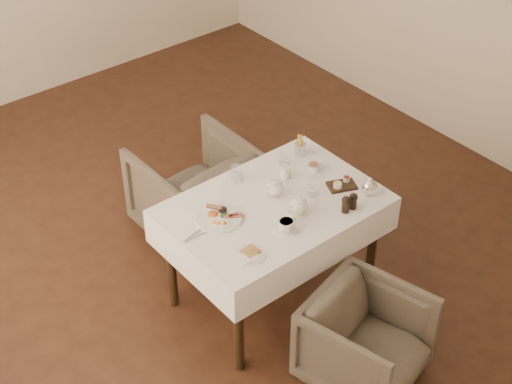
{
  "coord_description": "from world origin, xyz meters",
  "views": [
    {
      "loc": [
        -2.52,
        -3.65,
        3.65
      ],
      "look_at": [
        -0.18,
        -0.77,
        0.82
      ],
      "focal_mm": 55.0,
      "sensor_mm": 36.0,
      "label": 1
    }
  ],
  "objects_px": {
    "armchair_far": "(196,190)",
    "table": "(273,219)",
    "armchair_near": "(366,341)",
    "teapot_centre": "(274,187)",
    "breakfast_plate": "(219,217)"
  },
  "relations": [
    {
      "from": "armchair_far",
      "to": "teapot_centre",
      "type": "xyz_separation_m",
      "value": [
        0.04,
        -0.78,
        0.47
      ]
    },
    {
      "from": "table",
      "to": "armchair_near",
      "type": "distance_m",
      "value": 0.91
    },
    {
      "from": "teapot_centre",
      "to": "breakfast_plate",
      "type": "bearing_deg",
      "value": 171.53
    },
    {
      "from": "table",
      "to": "breakfast_plate",
      "type": "distance_m",
      "value": 0.37
    },
    {
      "from": "armchair_far",
      "to": "armchair_near",
      "type": "bearing_deg",
      "value": 88.31
    },
    {
      "from": "table",
      "to": "armchair_near",
      "type": "xyz_separation_m",
      "value": [
        -0.01,
        -0.84,
        -0.35
      ]
    },
    {
      "from": "table",
      "to": "armchair_near",
      "type": "relative_size",
      "value": 2.03
    },
    {
      "from": "table",
      "to": "breakfast_plate",
      "type": "xyz_separation_m",
      "value": [
        -0.33,
        0.1,
        0.13
      ]
    },
    {
      "from": "breakfast_plate",
      "to": "armchair_near",
      "type": "bearing_deg",
      "value": -76.35
    },
    {
      "from": "armchair_near",
      "to": "teapot_centre",
      "type": "bearing_deg",
      "value": 71.01
    },
    {
      "from": "table",
      "to": "teapot_centre",
      "type": "bearing_deg",
      "value": 47.25
    },
    {
      "from": "breakfast_plate",
      "to": "armchair_far",
      "type": "bearing_deg",
      "value": 59.41
    },
    {
      "from": "armchair_far",
      "to": "table",
      "type": "bearing_deg",
      "value": 87.98
    },
    {
      "from": "teapot_centre",
      "to": "armchair_near",
      "type": "bearing_deg",
      "value": -98.81
    },
    {
      "from": "table",
      "to": "armchair_near",
      "type": "bearing_deg",
      "value": -90.82
    }
  ]
}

